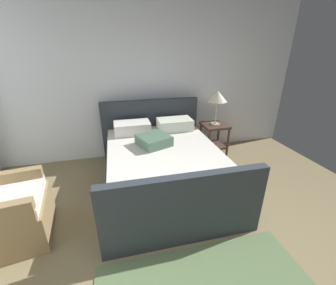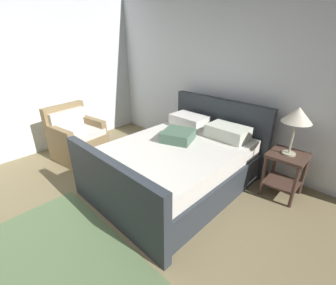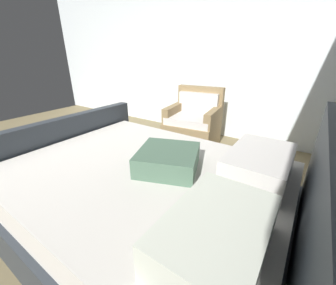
# 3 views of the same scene
# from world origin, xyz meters

# --- Properties ---
(ground_plane) EXTENTS (5.30, 5.84, 0.02)m
(ground_plane) POSITION_xyz_m (0.00, 0.00, -0.01)
(ground_plane) COLOR olive
(wall_back) EXTENTS (5.42, 0.12, 2.87)m
(wall_back) POSITION_xyz_m (0.00, 2.98, 1.43)
(wall_back) COLOR silver
(wall_back) RESTS_ON ground
(bed) EXTENTS (1.72, 2.17, 1.07)m
(bed) POSITION_xyz_m (-0.13, 1.74, 0.35)
(bed) COLOR #2C3238
(bed) RESTS_ON ground
(nightstand_right) EXTENTS (0.44, 0.44, 0.60)m
(nightstand_right) POSITION_xyz_m (1.03, 2.50, 0.40)
(nightstand_right) COLOR #473027
(nightstand_right) RESTS_ON ground
(table_lamp_right) EXTENTS (0.34, 0.34, 0.60)m
(table_lamp_right) POSITION_xyz_m (1.03, 2.50, 1.10)
(table_lamp_right) COLOR #B7B293
(table_lamp_right) RESTS_ON nightstand_right
(armchair) EXTENTS (0.81, 0.80, 0.90)m
(armchair) POSITION_xyz_m (-1.94, 1.18, 0.35)
(armchair) COLOR #8F744C
(armchair) RESTS_ON ground
(area_rug) EXTENTS (1.88, 1.30, 0.01)m
(area_rug) POSITION_xyz_m (-0.13, -0.06, 0.01)
(area_rug) COLOR #586F47
(area_rug) RESTS_ON ground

